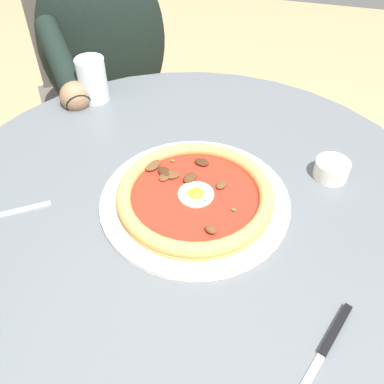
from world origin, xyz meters
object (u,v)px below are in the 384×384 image
object	(u,v)px
dining_table	(190,273)
water_glass	(93,82)
steak_knife	(326,348)
diner_person	(112,105)
pizza_on_plate	(195,196)
cafe_chair_diner	(101,74)
ramekin_capers	(332,169)

from	to	relation	value
dining_table	water_glass	bearing A→B (deg)	-42.59
water_glass	steak_knife	bearing A→B (deg)	138.09
diner_person	steak_knife	bearing A→B (deg)	129.90
pizza_on_plate	water_glass	bearing A→B (deg)	-41.17
cafe_chair_diner	steak_knife	bearing A→B (deg)	129.27
dining_table	cafe_chair_diner	bearing A→B (deg)	-54.35
pizza_on_plate	cafe_chair_diner	world-z (taller)	cafe_chair_diner
diner_person	cafe_chair_diner	size ratio (longest dim) A/B	1.27
water_glass	cafe_chair_diner	xyz separation A→B (m)	(0.19, -0.41, -0.22)
dining_table	ramekin_capers	size ratio (longest dim) A/B	14.85
dining_table	diner_person	xyz separation A→B (m)	(0.41, -0.56, -0.01)
water_glass	diner_person	xyz separation A→B (m)	(0.11, -0.29, -0.26)
dining_table	pizza_on_plate	distance (m)	0.22
cafe_chair_diner	water_glass	bearing A→B (deg)	115.25
water_glass	diner_person	world-z (taller)	diner_person
steak_knife	ramekin_capers	world-z (taller)	ramekin_capers
ramekin_capers	cafe_chair_diner	bearing A→B (deg)	-37.07
dining_table	ramekin_capers	bearing A→B (deg)	-149.49
ramekin_capers	diner_person	world-z (taller)	diner_person
dining_table	steak_knife	distance (m)	0.38
ramekin_capers	diner_person	xyz separation A→B (m)	(0.64, -0.43, -0.23)
pizza_on_plate	diner_person	size ratio (longest dim) A/B	0.29
dining_table	diner_person	size ratio (longest dim) A/B	0.83
water_glass	ramekin_capers	xyz separation A→B (m)	(-0.53, 0.14, -0.02)
water_glass	ramekin_capers	bearing A→B (deg)	165.67
steak_knife	dining_table	bearing A→B (deg)	-41.04
steak_knife	diner_person	distance (m)	1.03
steak_knife	cafe_chair_diner	xyz separation A→B (m)	(0.73, -0.89, -0.18)
dining_table	pizza_on_plate	xyz separation A→B (m)	(-0.01, -0.01, 0.22)
water_glass	steak_knife	xyz separation A→B (m)	(-0.54, 0.48, -0.04)
dining_table	steak_knife	xyz separation A→B (m)	(-0.24, 0.21, 0.21)
pizza_on_plate	ramekin_capers	distance (m)	0.26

